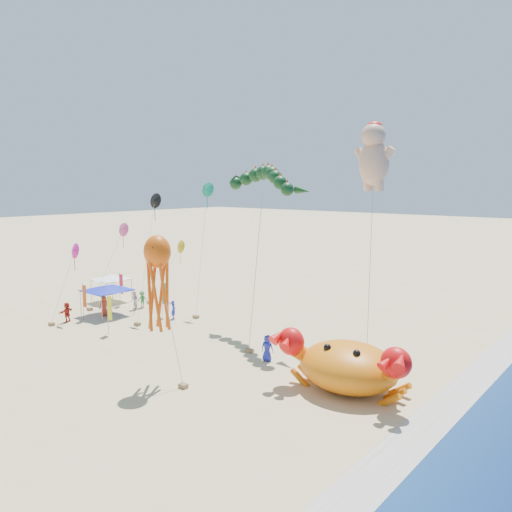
# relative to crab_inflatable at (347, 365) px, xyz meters

# --- Properties ---
(ground) EXTENTS (320.00, 320.00, 0.00)m
(ground) POSITION_rel_crab_inflatable_xyz_m (-6.96, 0.76, -1.49)
(ground) COLOR #D1B784
(ground) RESTS_ON ground
(foam_strip) EXTENTS (320.00, 320.00, 0.00)m
(foam_strip) POSITION_rel_crab_inflatable_xyz_m (5.04, 0.76, -1.48)
(foam_strip) COLOR silver
(foam_strip) RESTS_ON ground
(crab_inflatable) EXTENTS (7.73, 5.26, 3.39)m
(crab_inflatable) POSITION_rel_crab_inflatable_xyz_m (0.00, 0.00, 0.00)
(crab_inflatable) COLOR orange
(crab_inflatable) RESTS_ON ground
(dragon_kite) EXTENTS (9.42, 6.43, 12.57)m
(dragon_kite) POSITION_rel_crab_inflatable_xyz_m (-10.77, 5.56, 10.04)
(dragon_kite) COLOR black
(dragon_kite) RESTS_ON ground
(cherub_kite) EXTENTS (3.12, 4.65, 15.97)m
(cherub_kite) POSITION_rel_crab_inflatable_xyz_m (-3.96, 10.13, 12.11)
(cherub_kite) COLOR #DBA586
(cherub_kite) RESTS_ON ground
(octopus_kite) EXTENTS (2.80, 1.47, 8.64)m
(octopus_kite) POSITION_rel_crab_inflatable_xyz_m (-9.03, -5.85, 4.82)
(octopus_kite) COLOR #DF530B
(octopus_kite) RESTS_ON ground
(canopy_blue) EXTENTS (3.83, 3.83, 2.71)m
(canopy_blue) POSITION_rel_crab_inflatable_xyz_m (-24.46, 0.80, 0.95)
(canopy_blue) COLOR gray
(canopy_blue) RESTS_ON ground
(canopy_white) EXTENTS (3.31, 3.31, 2.71)m
(canopy_white) POSITION_rel_crab_inflatable_xyz_m (-28.63, 4.04, 0.95)
(canopy_white) COLOR gray
(canopy_white) RESTS_ON ground
(feather_flags) EXTENTS (7.75, 6.14, 3.20)m
(feather_flags) POSITION_rel_crab_inflatable_xyz_m (-22.56, 0.85, 0.52)
(feather_flags) COLOR gray
(feather_flags) RESTS_ON ground
(beachgoers) EXTENTS (19.71, 8.44, 1.79)m
(beachgoers) POSITION_rel_crab_inflatable_xyz_m (-21.36, 1.21, -0.64)
(beachgoers) COLOR #1F29B9
(beachgoers) RESTS_ON ground
(small_kites) EXTENTS (8.90, 14.41, 11.68)m
(small_kites) POSITION_rel_crab_inflatable_xyz_m (-22.86, 4.11, 5.64)
(small_kites) COLOR #0C8661
(small_kites) RESTS_ON ground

